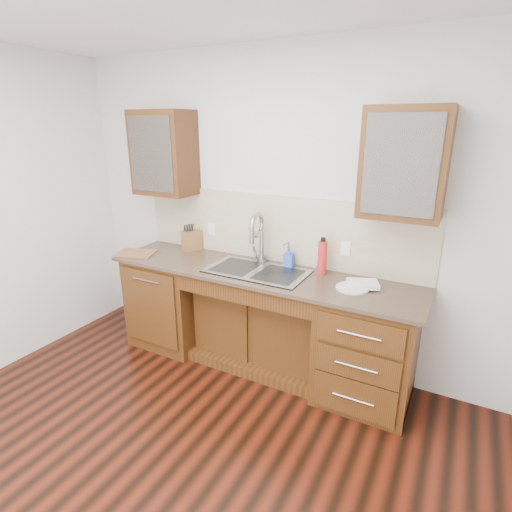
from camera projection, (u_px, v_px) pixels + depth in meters
The scene contains 24 objects.
ground at pixel (149, 489), 2.45m from camera, with size 4.00×3.50×0.10m, color #3F1208.
wall_back at pixel (277, 211), 3.51m from camera, with size 4.00×0.10×2.70m, color silver.
base_cabinet_left at pixel (173, 299), 3.92m from camera, with size 0.70×0.62×0.88m, color #593014.
base_cabinet_center at pixel (263, 325), 3.60m from camera, with size 1.20×0.44×0.70m, color #593014.
base_cabinet_right at pixel (367, 348), 3.07m from camera, with size 0.70×0.62×0.88m, color #593014.
countertop at pixel (257, 273), 3.34m from camera, with size 2.70×0.65×0.03m, color #84705B.
backsplash at pixel (274, 229), 3.51m from camera, with size 2.70×0.02×0.59m, color beige.
sink at pixel (257, 281), 3.35m from camera, with size 0.84×0.46×0.19m, color #9E9EA5.
faucet at pixel (262, 241), 3.48m from camera, with size 0.04×0.04×0.40m, color #999993.
filter_tap at pixel (288, 253), 3.41m from camera, with size 0.02×0.02×0.24m, color #999993.
upper_cabinet_left at pixel (164, 153), 3.65m from camera, with size 0.55×0.34×0.75m, color #593014.
upper_cabinet_right at pixel (405, 164), 2.71m from camera, with size 0.55×0.34×0.75m, color #593014.
outlet_left at pixel (212, 229), 3.81m from camera, with size 0.08×0.01×0.12m, color white.
outlet_right at pixel (346, 249), 3.23m from camera, with size 0.08×0.01×0.12m, color white.
soap_bottle at pixel (289, 257), 3.42m from camera, with size 0.08×0.08×0.18m, color blue.
water_bottle at pixel (322, 258), 3.22m from camera, with size 0.08×0.08×0.28m, color red.
plate at pixel (352, 288), 2.98m from camera, with size 0.24×0.24×0.01m, color silver.
dish_towel at pixel (363, 284), 2.98m from camera, with size 0.22×0.16×0.04m, color white.
knife_block at pixel (192, 240), 3.87m from camera, with size 0.11×0.17×0.19m, color brown.
cutting_board at pixel (136, 253), 3.77m from camera, with size 0.34×0.24×0.02m, color olive.
cup_left_a at pixel (154, 158), 3.72m from camera, with size 0.13×0.13×0.10m, color white.
cup_left_b at pixel (174, 160), 3.61m from camera, with size 0.10×0.10×0.09m, color white.
cup_right_a at pixel (387, 170), 2.77m from camera, with size 0.13×0.13×0.10m, color silver.
cup_right_b at pixel (411, 171), 2.70m from camera, with size 0.11×0.11×0.10m, color silver.
Camera 1 is at (1.46, -1.34, 2.09)m, focal length 28.00 mm.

